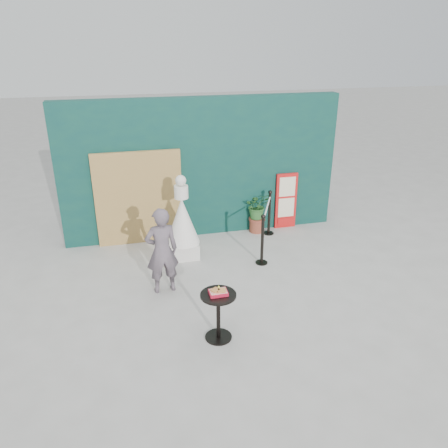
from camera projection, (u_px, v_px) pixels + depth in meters
ground at (242, 307)px, 7.19m from camera, size 60.00×60.00×0.00m
back_wall at (202, 168)px, 9.41m from camera, size 6.00×0.30×3.00m
bamboo_fence at (139, 199)px, 9.11m from camera, size 1.80×0.08×2.00m
woman at (162, 251)px, 7.39m from camera, size 0.60×0.42×1.54m
menu_board at (286, 201)px, 9.99m from camera, size 0.50×0.07×1.30m
statue at (182, 224)px, 8.62m from camera, size 0.67×0.67×1.71m
cafe_table at (218, 309)px, 6.28m from camera, size 0.52×0.52×0.75m
food_basket at (218, 292)px, 6.17m from camera, size 0.26×0.19×0.11m
planter at (257, 209)px, 9.80m from camera, size 0.55×0.48×0.94m
stanchion_barrier at (266, 226)px, 9.06m from camera, size 0.84×1.54×1.03m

